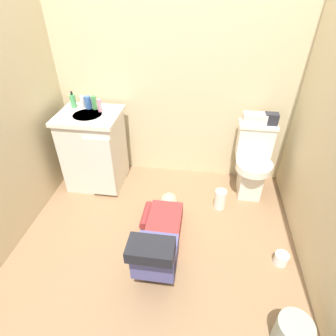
{
  "coord_description": "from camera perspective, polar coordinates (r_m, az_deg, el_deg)",
  "views": [
    {
      "loc": [
        0.33,
        -1.65,
        1.97
      ],
      "look_at": [
        0.03,
        0.44,
        0.45
      ],
      "focal_mm": 29.93,
      "sensor_mm": 36.0,
      "label": 1
    }
  ],
  "objects": [
    {
      "name": "ground_plane",
      "position": [
        2.6,
        -2.13,
        -14.08
      ],
      "size": [
        2.9,
        3.08,
        0.04
      ],
      "primitive_type": "cube",
      "color": "#8B6948"
    },
    {
      "name": "wall_back",
      "position": [
        2.85,
        1.23,
        20.12
      ],
      "size": [
        2.56,
        0.08,
        2.4
      ],
      "primitive_type": "cube",
      "color": "beige",
      "rests_on": "ground_plane"
    },
    {
      "name": "toilet",
      "position": [
        2.96,
        16.85,
        1.28
      ],
      "size": [
        0.36,
        0.46,
        0.75
      ],
      "color": "white",
      "rests_on": "ground_plane"
    },
    {
      "name": "vanity_cabinet",
      "position": [
        3.03,
        -14.74,
        3.69
      ],
      "size": [
        0.6,
        0.53,
        0.82
      ],
      "color": "silver",
      "rests_on": "ground_plane"
    },
    {
      "name": "faucet",
      "position": [
        2.95,
        -15.14,
        12.65
      ],
      "size": [
        0.02,
        0.02,
        0.1
      ],
      "primitive_type": "cylinder",
      "color": "silver",
      "rests_on": "vanity_cabinet"
    },
    {
      "name": "person_plumber",
      "position": [
        2.35,
        -1.7,
        -13.84
      ],
      "size": [
        0.39,
        1.06,
        0.52
      ],
      "color": "maroon",
      "rests_on": "ground_plane"
    },
    {
      "name": "tissue_box",
      "position": [
        2.82,
        17.26,
        9.65
      ],
      "size": [
        0.22,
        0.11,
        0.1
      ],
      "primitive_type": "cube",
      "color": "silver",
      "rests_on": "toilet"
    },
    {
      "name": "toiletry_bag",
      "position": [
        2.85,
        20.27,
        9.39
      ],
      "size": [
        0.12,
        0.09,
        0.11
      ],
      "primitive_type": "cube",
      "color": "#26262D",
      "rests_on": "toilet"
    },
    {
      "name": "soap_dispenser",
      "position": [
        3.0,
        -18.78,
        12.78
      ],
      "size": [
        0.06,
        0.06,
        0.17
      ],
      "color": "#4AA15C",
      "rests_on": "vanity_cabinet"
    },
    {
      "name": "bottle_white",
      "position": [
        2.97,
        -16.96,
        12.74
      ],
      "size": [
        0.04,
        0.04,
        0.12
      ],
      "primitive_type": "cylinder",
      "color": "white",
      "rests_on": "vanity_cabinet"
    },
    {
      "name": "bottle_blue",
      "position": [
        2.94,
        -15.97,
        12.7
      ],
      "size": [
        0.06,
        0.06,
        0.12
      ],
      "primitive_type": "cylinder",
      "color": "#3964B2",
      "rests_on": "vanity_cabinet"
    },
    {
      "name": "bottle_green",
      "position": [
        2.91,
        -14.79,
        12.77
      ],
      "size": [
        0.05,
        0.05,
        0.14
      ],
      "primitive_type": "cylinder",
      "color": "#4AA053",
      "rests_on": "vanity_cabinet"
    },
    {
      "name": "bottle_pink",
      "position": [
        2.84,
        -13.76,
        12.25
      ],
      "size": [
        0.04,
        0.04,
        0.12
      ],
      "primitive_type": "cylinder",
      "color": "pink",
      "rests_on": "vanity_cabinet"
    },
    {
      "name": "trash_can",
      "position": [
        2.16,
        23.94,
        -28.47
      ],
      "size": [
        0.22,
        0.22,
        0.23
      ],
      "primitive_type": "cylinder",
      "color": "#929C8D",
      "rests_on": "ground_plane"
    },
    {
      "name": "paper_towel_roll",
      "position": [
        2.83,
        10.58,
        -6.26
      ],
      "size": [
        0.11,
        0.11,
        0.21
      ],
      "primitive_type": "cylinder",
      "color": "white",
      "rests_on": "ground_plane"
    },
    {
      "name": "toilet_paper_roll",
      "position": [
        2.55,
        22.05,
        -16.73
      ],
      "size": [
        0.11,
        0.11,
        0.1
      ],
      "primitive_type": "cylinder",
      "color": "white",
      "rests_on": "ground_plane"
    }
  ]
}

